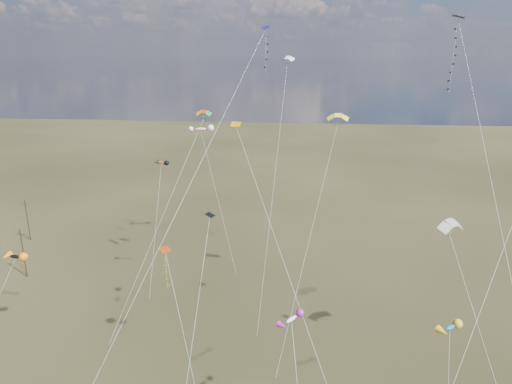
# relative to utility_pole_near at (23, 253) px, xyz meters

# --- Properties ---
(utility_pole_near) EXTENTS (1.40, 0.20, 8.00)m
(utility_pole_near) POSITION_rel_utility_pole_near_xyz_m (0.00, 0.00, 0.00)
(utility_pole_near) COLOR black
(utility_pole_near) RESTS_ON ground
(utility_pole_far) EXTENTS (1.40, 0.20, 8.00)m
(utility_pole_far) POSITION_rel_utility_pole_near_xyz_m (-8.00, 14.00, 0.00)
(utility_pole_far) COLOR black
(utility_pole_far) RESTS_ON ground
(diamond_black_high) EXTENTS (6.63, 20.77, 37.21)m
(diamond_black_high) POSITION_rel_utility_pole_near_xyz_m (56.26, -19.59, 27.93)
(diamond_black_high) COLOR black
(diamond_black_high) RESTS_ON ground
(diamond_navy_tall) EXTENTS (16.56, 24.80, 36.85)m
(diamond_navy_tall) POSITION_rel_utility_pole_near_xyz_m (37.44, -12.86, 27.38)
(diamond_navy_tall) COLOR #0F1052
(diamond_navy_tall) RESTS_ON ground
(diamond_black_mid) EXTENTS (1.24, 15.84, 19.30)m
(diamond_black_mid) POSITION_rel_utility_pole_near_xyz_m (34.25, -24.84, 9.52)
(diamond_black_mid) COLOR black
(diamond_black_mid) RESTS_ON ground
(diamond_red_low) EXTENTS (6.15, 8.93, 14.17)m
(diamond_red_low) POSITION_rel_utility_pole_near_xyz_m (29.04, -18.00, 7.25)
(diamond_red_low) COLOR #9E2709
(diamond_red_low) RESTS_ON ground
(diamond_orange_center) EXTENTS (13.70, 18.84, 27.51)m
(diamond_orange_center) POSITION_rel_utility_pole_near_xyz_m (40.17, -21.49, 15.48)
(diamond_orange_center) COLOR orange
(diamond_orange_center) RESTS_ON ground
(parafoil_yellow) EXTENTS (7.88, 17.72, 27.21)m
(parafoil_yellow) POSITION_rel_utility_pole_near_xyz_m (47.34, -2.68, 22.36)
(parafoil_yellow) COLOR gold
(parafoil_yellow) RESTS_ON ground
(parafoil_blue_white) EXTENTS (3.51, 20.11, 33.96)m
(parafoil_blue_white) POSITION_rel_utility_pole_near_xyz_m (40.46, 6.71, 28.99)
(parafoil_blue_white) COLOR blue
(parafoil_blue_white) RESTS_ON ground
(parafoil_striped) EXTENTS (5.63, 16.53, 18.10)m
(parafoil_striped) POSITION_rel_utility_pole_near_xyz_m (58.72, -15.11, 13.19)
(parafoil_striped) COLOR yellow
(parafoil_striped) RESTS_ON ground
(parafoil_tricolor) EXTENTS (9.74, 19.39, 26.65)m
(parafoil_tricolor) POSITION_rel_utility_pole_near_xyz_m (28.81, 2.72, 21.80)
(parafoil_tricolor) COLOR #D8AC04
(parafoil_tricolor) RESTS_ON ground
(novelty_black_orange) EXTENTS (5.06, 6.48, 11.46)m
(novelty_black_orange) POSITION_rel_utility_pole_near_xyz_m (9.40, -14.90, 6.77)
(novelty_black_orange) COLOR black
(novelty_black_orange) RESTS_ON ground
(novelty_orange_black) EXTENTS (2.82, 11.66, 18.27)m
(novelty_orange_black) POSITION_rel_utility_pole_near_xyz_m (21.27, 5.75, 13.60)
(novelty_orange_black) COLOR #C35917
(novelty_orange_black) RESTS_ON ground
(novelty_white_purple) EXTENTS (3.29, 10.70, 13.19)m
(novelty_white_purple) POSITION_rel_utility_pole_near_xyz_m (42.71, -27.70, 8.64)
(novelty_white_purple) COLOR white
(novelty_white_purple) RESTS_ON ground
(novelty_redwhite_stripe) EXTENTS (9.25, 10.79, 22.50)m
(novelty_redwhite_stripe) POSITION_rel_utility_pole_near_xyz_m (25.93, 13.53, 17.72)
(novelty_redwhite_stripe) COLOR red
(novelty_redwhite_stripe) RESTS_ON ground
(novelty_blue_yellow) EXTENTS (2.76, 10.75, 13.56)m
(novelty_blue_yellow) POSITION_rel_utility_pole_near_xyz_m (55.35, -28.04, 8.96)
(novelty_blue_yellow) COLOR #0B65B1
(novelty_blue_yellow) RESTS_ON ground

